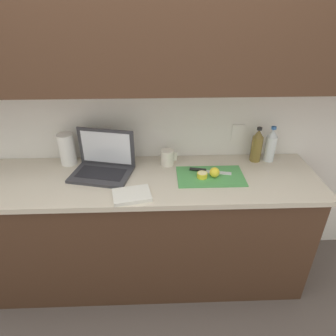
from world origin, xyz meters
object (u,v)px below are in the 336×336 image
at_px(knife, 203,170).
at_px(bottle_green_soda, 257,146).
at_px(laptop, 103,163).
at_px(lemon_half_cut, 202,175).
at_px(paper_towel_roll, 67,149).
at_px(measuring_cup, 168,157).
at_px(lemon_whole_beside, 215,172).
at_px(bottle_oil_tall, 271,145).
at_px(cutting_board, 210,176).

bearing_deg(knife, bottle_green_soda, 33.69).
relative_size(laptop, bottle_green_soda, 1.70).
distance_m(lemon_half_cut, paper_towel_roll, 0.94).
xyz_separation_m(knife, bottle_green_soda, (0.39, 0.16, 0.10)).
relative_size(laptop, measuring_cup, 3.82).
relative_size(lemon_whole_beside, measuring_cup, 0.58).
relative_size(lemon_whole_beside, bottle_green_soda, 0.26).
bearing_deg(paper_towel_roll, lemon_half_cut, -14.61).
bearing_deg(bottle_oil_tall, cutting_board, -154.94).
height_order(laptop, lemon_half_cut, laptop).
distance_m(knife, bottle_green_soda, 0.44).
height_order(cutting_board, bottle_green_soda, bottle_green_soda).
height_order(lemon_half_cut, measuring_cup, measuring_cup).
relative_size(knife, paper_towel_roll, 1.25).
bearing_deg(measuring_cup, bottle_oil_tall, 2.73).
bearing_deg(knife, cutting_board, -41.65).
distance_m(laptop, cutting_board, 0.71).
height_order(laptop, lemon_whole_beside, laptop).
xyz_separation_m(knife, bottle_oil_tall, (0.49, 0.16, 0.10)).
bearing_deg(bottle_green_soda, measuring_cup, -176.84).
xyz_separation_m(knife, lemon_half_cut, (-0.02, -0.08, 0.01)).
xyz_separation_m(laptop, bottle_oil_tall, (1.16, 0.12, 0.05)).
bearing_deg(laptop, cutting_board, 5.91).
distance_m(laptop, paper_towel_roll, 0.30).
bearing_deg(bottle_green_soda, lemon_half_cut, -150.75).
bearing_deg(paper_towel_roll, bottle_oil_tall, -0.27).
height_order(laptop, cutting_board, laptop).
bearing_deg(lemon_half_cut, bottle_green_soda, 29.25).
xyz_separation_m(knife, lemon_whole_beside, (0.06, -0.07, 0.02)).
distance_m(measuring_cup, paper_towel_roll, 0.70).
bearing_deg(bottle_green_soda, paper_towel_roll, 179.71).
bearing_deg(bottle_oil_tall, laptop, -173.93).
relative_size(lemon_whole_beside, bottle_oil_tall, 0.25).
relative_size(bottle_green_soda, bottle_oil_tall, 0.98).
bearing_deg(knife, laptop, -170.64).
relative_size(measuring_cup, paper_towel_roll, 0.51).
bearing_deg(paper_towel_roll, laptop, -26.11).
bearing_deg(bottle_green_soda, bottle_oil_tall, 0.00).
bearing_deg(cutting_board, knife, 126.17).
bearing_deg(measuring_cup, bottle_green_soda, 3.16).
relative_size(lemon_half_cut, bottle_green_soda, 0.26).
xyz_separation_m(laptop, lemon_half_cut, (0.65, -0.11, -0.04)).
distance_m(lemon_whole_beside, paper_towel_roll, 1.02).
bearing_deg(bottle_oil_tall, paper_towel_roll, 179.73).
xyz_separation_m(bottle_green_soda, measuring_cup, (-0.63, -0.03, -0.06)).
bearing_deg(laptop, measuring_cup, 24.68).
distance_m(knife, measuring_cup, 0.27).
bearing_deg(laptop, bottle_oil_tall, 19.14).
xyz_separation_m(lemon_whole_beside, bottle_green_soda, (0.33, 0.23, 0.08)).
height_order(cutting_board, measuring_cup, measuring_cup).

